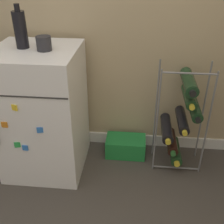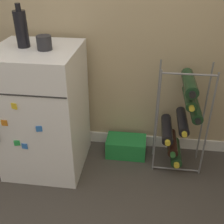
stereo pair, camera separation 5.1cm
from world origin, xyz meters
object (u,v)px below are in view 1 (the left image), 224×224
object	(u,v)px
fridge_top_bottle	(20,29)
mini_fridge	(43,112)
fridge_top_cup	(44,43)
soda_box	(126,146)
wine_rack	(181,118)

from	to	relation	value
fridge_top_bottle	mini_fridge	bearing A→B (deg)	-13.83
fridge_top_cup	fridge_top_bottle	distance (m)	0.16
soda_box	fridge_top_bottle	size ratio (longest dim) A/B	1.18
fridge_top_cup	soda_box	bearing A→B (deg)	20.44
wine_rack	soda_box	distance (m)	0.49
mini_fridge	fridge_top_cup	size ratio (longest dim) A/B	9.89
wine_rack	fridge_top_cup	world-z (taller)	fridge_top_cup
wine_rack	fridge_top_bottle	world-z (taller)	fridge_top_bottle
fridge_top_cup	mini_fridge	bearing A→B (deg)	166.71
mini_fridge	fridge_top_bottle	size ratio (longest dim) A/B	3.44
wine_rack	fridge_top_cup	size ratio (longest dim) A/B	8.74
soda_box	fridge_top_cup	size ratio (longest dim) A/B	3.39
wine_rack	fridge_top_bottle	bearing A→B (deg)	-175.61
soda_box	fridge_top_bottle	world-z (taller)	fridge_top_bottle
fridge_top_cup	fridge_top_bottle	bearing A→B (deg)	166.45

